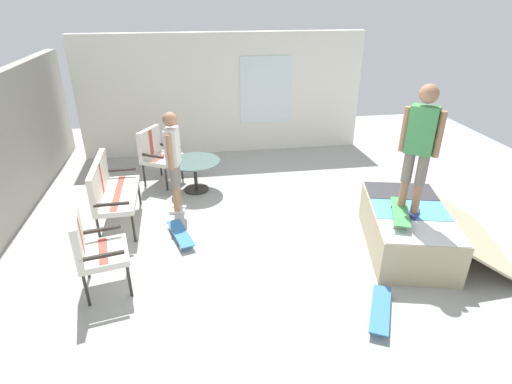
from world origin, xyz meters
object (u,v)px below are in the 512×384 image
(skate_ramp, at_px, (409,229))
(skateboard_spare, at_px, (380,309))
(patio_bench, at_px, (109,188))
(skateboard_by_bench, at_px, (181,234))
(patio_chair_near_house, at_px, (156,151))
(patio_chair_by_wall, at_px, (91,246))
(skateboard_on_ramp, at_px, (400,212))
(patio_table, at_px, (195,169))
(person_watching, at_px, (173,156))
(person_skater, at_px, (420,143))

(skate_ramp, xyz_separation_m, skateboard_spare, (-1.21, 0.94, -0.22))
(patio_bench, xyz_separation_m, skateboard_by_bench, (-0.60, -1.01, -0.53))
(patio_chair_near_house, distance_m, skateboard_by_bench, 2.18)
(skate_ramp, height_order, patio_chair_by_wall, patio_chair_by_wall)
(patio_chair_by_wall, relative_size, skateboard_spare, 1.27)
(skateboard_by_bench, bearing_deg, skateboard_spare, -131.27)
(patio_chair_near_house, height_order, skateboard_on_ramp, patio_chair_near_house)
(skateboard_by_bench, xyz_separation_m, skateboard_spare, (-1.93, -2.20, 0.00))
(patio_table, bearing_deg, skateboard_spare, -151.25)
(patio_chair_near_house, xyz_separation_m, person_watching, (-1.20, -0.38, 0.34))
(skateboard_by_bench, bearing_deg, patio_chair_by_wall, 135.55)
(skateboard_on_ramp, bearing_deg, patio_table, 46.02)
(skate_ramp, xyz_separation_m, patio_chair_near_house, (2.79, 3.56, 0.31))
(patio_bench, xyz_separation_m, patio_chair_by_wall, (-1.57, -0.05, -0.00))
(patio_chair_near_house, xyz_separation_m, patio_table, (-0.48, -0.69, -0.21))
(person_skater, relative_size, skateboard_spare, 2.10)
(skate_ramp, bearing_deg, patio_table, 51.09)
(patio_chair_near_house, relative_size, person_watching, 0.62)
(patio_table, relative_size, skateboard_on_ramp, 1.10)
(patio_table, relative_size, person_skater, 0.53)
(skate_ramp, height_order, person_watching, person_watching)
(patio_chair_near_house, bearing_deg, patio_chair_by_wall, 170.05)
(skateboard_on_ramp, bearing_deg, person_skater, -59.10)
(person_watching, bearing_deg, patio_table, -23.22)
(skateboard_by_bench, bearing_deg, person_skater, -105.12)
(skate_ramp, xyz_separation_m, person_skater, (-0.09, 0.14, 1.29))
(patio_bench, relative_size, skateboard_spare, 1.58)
(patio_table, distance_m, skateboard_by_bench, 1.65)
(patio_chair_near_house, bearing_deg, skate_ramp, -128.13)
(patio_chair_by_wall, relative_size, skateboard_by_bench, 1.24)
(skateboard_by_bench, bearing_deg, patio_table, -9.43)
(patio_bench, relative_size, person_skater, 0.75)
(skate_ramp, bearing_deg, patio_chair_by_wall, 93.57)
(skate_ramp, xyz_separation_m, skateboard_by_bench, (0.72, 3.13, -0.22))
(person_skater, distance_m, skateboard_spare, 2.04)
(skate_ramp, height_order, skateboard_spare, skate_ramp)
(skate_ramp, distance_m, patio_bench, 4.36)
(skateboard_by_bench, height_order, skateboard_spare, same)
(person_watching, height_order, skateboard_spare, person_watching)
(patio_chair_by_wall, distance_m, skateboard_on_ramp, 3.80)
(skate_ramp, height_order, patio_bench, patio_bench)
(skateboard_by_bench, distance_m, skateboard_spare, 2.93)
(skateboard_spare, relative_size, skateboard_on_ramp, 0.98)
(person_skater, bearing_deg, skateboard_on_ramp, 120.90)
(patio_table, relative_size, skateboard_spare, 1.12)
(skateboard_by_bench, bearing_deg, patio_chair_near_house, 11.55)
(patio_chair_by_wall, distance_m, skateboard_by_bench, 1.47)
(patio_chair_by_wall, bearing_deg, person_watching, -26.28)
(skate_ramp, height_order, skateboard_on_ramp, skateboard_on_ramp)
(patio_chair_by_wall, height_order, skateboard_spare, patio_chair_by_wall)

